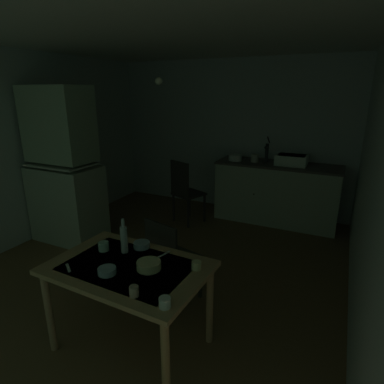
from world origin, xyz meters
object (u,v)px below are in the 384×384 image
hutch_cabinet (64,172)px  hand_pump (267,151)px  mixing_bowl_counter (236,158)px  chair_far_side (171,259)px  teacup_cream (196,265)px  dining_table (129,276)px  chair_by_counter (185,191)px  glass_bottle (124,239)px  serving_bowl_wide (107,271)px  sink_basin (291,160)px

hutch_cabinet → hand_pump: bearing=40.5°
hand_pump → mixing_bowl_counter: bearing=-168.3°
chair_far_side → teacup_cream: (0.47, -0.45, 0.29)m
hutch_cabinet → dining_table: hutch_cabinet is taller
hand_pump → chair_by_counter: bearing=-145.1°
glass_bottle → serving_bowl_wide: bearing=-75.1°
chair_far_side → mixing_bowl_counter: bearing=94.5°
teacup_cream → hand_pump: bearing=93.9°
sink_basin → glass_bottle: 3.07m
serving_bowl_wide → chair_far_side: bearing=84.8°
dining_table → chair_far_side: size_ratio=1.39×
dining_table → chair_by_counter: (-0.76, 2.44, -0.11)m
sink_basin → glass_bottle: (-0.80, -2.96, -0.16)m
dining_table → sink_basin: bearing=78.2°
mixing_bowl_counter → glass_bottle: bearing=-89.2°
teacup_cream → chair_far_side: bearing=136.5°
mixing_bowl_counter → chair_by_counter: (-0.57, -0.63, -0.45)m
hutch_cabinet → chair_by_counter: 1.72m
hand_pump → teacup_cream: size_ratio=5.47×
chair_by_counter → glass_bottle: glass_bottle is taller
hand_pump → serving_bowl_wide: (-0.34, -3.32, -0.34)m
chair_far_side → chair_by_counter: bearing=112.8°
chair_by_counter → dining_table: bearing=-72.8°
hutch_cabinet → chair_far_side: bearing=-18.3°
mixing_bowl_counter → dining_table: bearing=-86.5°
hand_pump → dining_table: 3.21m
teacup_cream → glass_bottle: size_ratio=0.25×
chair_far_side → glass_bottle: 0.61m
hand_pump → mixing_bowl_counter: size_ratio=1.82×
hutch_cabinet → teacup_cream: bearing=-24.3°
dining_table → teacup_cream: (0.48, 0.18, 0.12)m
chair_far_side → teacup_cream: size_ratio=12.09×
chair_far_side → glass_bottle: size_ratio=2.98×
hutch_cabinet → teacup_cream: 2.66m
dining_table → serving_bowl_wide: 0.20m
dining_table → teacup_cream: 0.52m
sink_basin → mixing_bowl_counter: 0.84m
hutch_cabinet → dining_table: (1.94, -1.27, -0.32)m
hand_pump → glass_bottle: size_ratio=1.35×
sink_basin → chair_by_counter: size_ratio=0.45×
teacup_cream → chair_by_counter: bearing=118.6°
dining_table → hutch_cabinet: bearing=146.8°
hutch_cabinet → hand_pump: (2.21, 1.89, 0.14)m
sink_basin → hand_pump: bearing=173.2°
sink_basin → mixing_bowl_counter: (-0.84, -0.05, -0.03)m
hutch_cabinet → chair_far_side: hutch_cabinet is taller
hutch_cabinet → serving_bowl_wide: bearing=-37.2°
serving_bowl_wide → glass_bottle: glass_bottle is taller
sink_basin → hand_pump: size_ratio=1.13×
mixing_bowl_counter → teacup_cream: mixing_bowl_counter is taller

